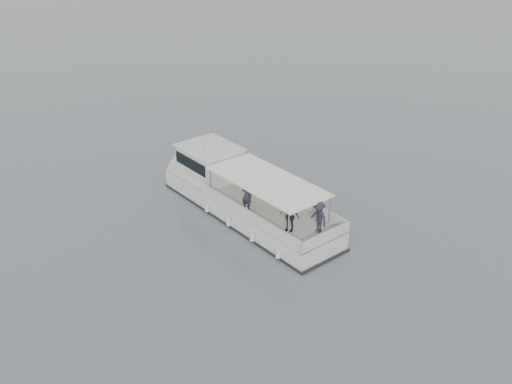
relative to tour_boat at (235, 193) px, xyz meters
The scene contains 2 objects.
ground 5.74m from the tour_boat, 14.24° to the right, with size 1400.00×1400.00×0.00m, color #545E63.
tour_boat is the anchor object (origin of this frame).
Camera 1 is at (10.87, -22.03, 15.62)m, focal length 40.00 mm.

